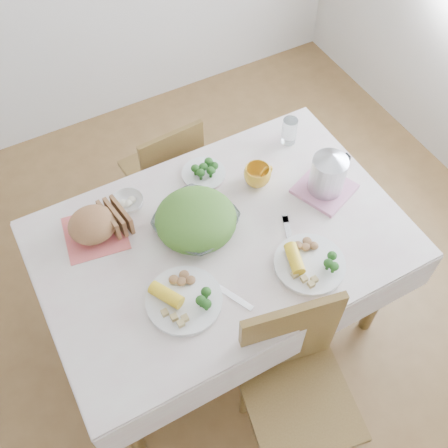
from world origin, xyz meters
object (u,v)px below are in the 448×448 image
yellow_mug (257,176)px  electric_kettle (328,172)px  chair_near (300,403)px  dining_table (222,284)px  dinner_plate_left (184,301)px  dinner_plate_right (309,264)px  chair_far (161,162)px  salad_bowl (196,223)px

yellow_mug → electric_kettle: 0.31m
chair_near → yellow_mug: 0.96m
dining_table → yellow_mug: bearing=34.1°
dinner_plate_left → dinner_plate_right: 0.52m
dinner_plate_right → yellow_mug: (0.04, 0.48, 0.04)m
dinner_plate_left → yellow_mug: bearing=35.0°
dining_table → chair_near: bearing=-90.7°
dinner_plate_right → chair_near: bearing=-123.3°
dinner_plate_right → electric_kettle: (0.28, 0.30, 0.11)m
chair_near → dinner_plate_right: bearing=67.8°
dining_table → chair_far: 0.78m
yellow_mug → dining_table: bearing=-145.9°
dinner_plate_left → yellow_mug: (0.55, 0.38, 0.04)m
chair_far → dinner_plate_left: chair_far is taller
dinner_plate_left → yellow_mug: 0.67m
chair_near → yellow_mug: (0.29, 0.85, 0.34)m
chair_near → salad_bowl: chair_near is taller
dinner_plate_left → chair_far: bearing=72.3°
dinner_plate_left → dinner_plate_right: bearing=-10.4°
dining_table → dinner_plate_right: 0.55m
chair_near → chair_far: size_ratio=1.14×
salad_bowl → electric_kettle: 0.60m
dining_table → dinner_plate_left: size_ratio=4.77×
dinner_plate_left → electric_kettle: bearing=14.4°
yellow_mug → chair_near: bearing=-108.6°
dinner_plate_right → yellow_mug: 0.48m
salad_bowl → electric_kettle: electric_kettle is taller
chair_far → dinner_plate_left: (-0.31, -0.97, 0.31)m
chair_near → dinner_plate_left: (-0.26, 0.47, 0.31)m
dining_table → chair_near: 0.67m
dining_table → dinner_plate_right: (0.24, -0.29, 0.40)m
chair_near → chair_far: 1.44m
dinner_plate_right → yellow_mug: yellow_mug is taller
salad_bowl → dinner_plate_left: 0.35m
chair_far → yellow_mug: size_ratio=6.76×
chair_far → salad_bowl: chair_far is taller
dining_table → chair_far: (0.04, 0.77, 0.09)m
dinner_plate_right → electric_kettle: electric_kettle is taller
salad_bowl → electric_kettle: (0.59, -0.08, 0.08)m
chair_far → dinner_plate_left: 1.06m
chair_far → salad_bowl: bearing=76.6°
chair_near → salad_bowl: size_ratio=2.89×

